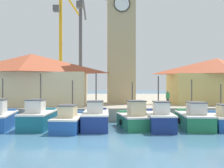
# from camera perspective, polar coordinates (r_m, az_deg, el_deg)

# --- Properties ---
(ground_plane) EXTENTS (300.00, 300.00, 0.00)m
(ground_plane) POSITION_cam_1_polar(r_m,az_deg,el_deg) (16.05, -3.02, -12.44)
(ground_plane) COLOR teal
(quay_wharf) EXTENTS (120.00, 40.00, 1.25)m
(quay_wharf) POSITION_cam_1_polar(r_m,az_deg,el_deg) (44.04, -2.60, -3.84)
(quay_wharf) COLOR #A89E89
(quay_wharf) RESTS_ON ground
(fishing_boat_left_outer) EXTENTS (2.35, 5.17, 3.93)m
(fishing_boat_left_outer) POSITION_cam_1_polar(r_m,az_deg,el_deg) (22.27, -23.13, -6.92)
(fishing_boat_left_outer) COLOR #2356A8
(fishing_boat_left_outer) RESTS_ON ground
(fishing_boat_left_inner) EXTENTS (2.29, 4.70, 4.34)m
(fishing_boat_left_inner) POSITION_cam_1_polar(r_m,az_deg,el_deg) (21.52, -15.74, -7.13)
(fishing_boat_left_inner) COLOR #196B7F
(fishing_boat_left_inner) RESTS_ON ground
(fishing_boat_mid_left) EXTENTS (2.52, 5.15, 3.76)m
(fishing_boat_mid_left) POSITION_cam_1_polar(r_m,az_deg,el_deg) (20.25, -9.05, -7.94)
(fishing_boat_mid_left) COLOR #2356A8
(fishing_boat_mid_left) RESTS_ON ground
(fishing_boat_center) EXTENTS (2.13, 4.80, 4.38)m
(fishing_boat_center) POSITION_cam_1_polar(r_m,az_deg,el_deg) (20.56, -3.57, -7.49)
(fishing_boat_center) COLOR navy
(fishing_boat_center) RESTS_ON ground
(fishing_boat_mid_right) EXTENTS (2.56, 4.39, 3.63)m
(fishing_boat_mid_right) POSITION_cam_1_polar(r_m,az_deg,el_deg) (20.75, 4.84, -7.59)
(fishing_boat_mid_right) COLOR #237A4C
(fishing_boat_mid_right) RESTS_ON ground
(fishing_boat_right_inner) EXTENTS (2.08, 4.51, 4.10)m
(fishing_boat_right_inner) POSITION_cam_1_polar(r_m,az_deg,el_deg) (20.41, 10.31, -7.57)
(fishing_boat_right_inner) COLOR navy
(fishing_boat_right_inner) RESTS_ON ground
(fishing_boat_right_outer) EXTENTS (2.58, 5.01, 3.85)m
(fishing_boat_right_outer) POSITION_cam_1_polar(r_m,az_deg,el_deg) (21.70, 17.37, -7.25)
(fishing_boat_right_outer) COLOR #237A4C
(fishing_boat_right_outer) RESTS_ON ground
(fishing_boat_far_right) EXTENTS (2.51, 4.45, 3.48)m
(fishing_boat_far_right) POSITION_cam_1_polar(r_m,az_deg,el_deg) (22.30, 23.07, -7.21)
(fishing_boat_far_right) COLOR #2356A8
(fishing_boat_far_right) RESTS_ON ground
(clock_tower) EXTENTS (3.66, 3.66, 17.74)m
(clock_tower) POSITION_cam_1_polar(r_m,az_deg,el_deg) (31.64, 1.93, 11.36)
(clock_tower) COLOR tan
(clock_tower) RESTS_ON quay_wharf
(warehouse_left) EXTENTS (12.35, 6.74, 5.60)m
(warehouse_left) POSITION_cam_1_polar(r_m,az_deg,el_deg) (30.26, -17.14, 1.13)
(warehouse_left) COLOR beige
(warehouse_left) RESTS_ON quay_wharf
(warehouse_right) EXTENTS (10.94, 5.69, 5.27)m
(warehouse_right) POSITION_cam_1_polar(r_m,az_deg,el_deg) (32.73, 21.83, 0.75)
(warehouse_right) COLOR tan
(warehouse_right) RESTS_ON quay_wharf
(port_crane_near) EXTENTS (2.00, 10.49, 19.20)m
(port_crane_near) POSITION_cam_1_polar(r_m,az_deg,el_deg) (44.10, -6.81, 6.34)
(port_crane_near) COLOR #353539
(port_crane_near) RESTS_ON quay_wharf
(port_crane_far) EXTENTS (4.33, 7.30, 19.16)m
(port_crane_far) POSITION_cam_1_polar(r_m,az_deg,el_deg) (46.35, -11.01, 5.77)
(port_crane_far) COLOR #976E11
(port_crane_far) RESTS_ON quay_wharf
(dock_worker_near_tower) EXTENTS (0.34, 0.22, 1.62)m
(dock_worker_near_tower) POSITION_cam_1_polar(r_m,az_deg,el_deg) (26.24, 12.05, -3.07)
(dock_worker_near_tower) COLOR #33333D
(dock_worker_near_tower) RESTS_ON quay_wharf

